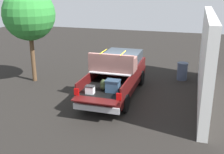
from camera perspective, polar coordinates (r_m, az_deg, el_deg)
The scene contains 5 objects.
ground_plane at distance 13.63m, azimuth 0.73°, elevation -3.63°, with size 40.00×40.00×0.00m, color black.
pickup_truck at distance 13.62m, azimuth 1.16°, elevation 0.62°, with size 6.05×2.09×2.23m.
building_facade at distance 13.21m, azimuth 18.69°, elevation 3.71°, with size 8.02×0.36×3.96m, color white.
tree_background at distance 15.42m, azimuth -16.67°, elevation 12.17°, with size 2.73×2.73×5.02m.
trash_can at distance 16.10m, azimuth 14.20°, elevation 1.17°, with size 0.60×0.60×0.98m.
Camera 1 is at (-12.14, -3.46, 5.12)m, focal length 44.60 mm.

